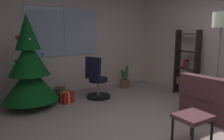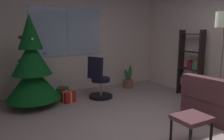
{
  "view_description": "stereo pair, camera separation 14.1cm",
  "coord_description": "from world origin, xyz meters",
  "px_view_note": "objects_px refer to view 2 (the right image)",
  "views": [
    {
      "loc": [
        -2.11,
        -2.3,
        1.55
      ],
      "look_at": [
        -0.29,
        0.74,
        0.92
      ],
      "focal_mm": 34.33,
      "sensor_mm": 36.0,
      "label": 1
    },
    {
      "loc": [
        -1.99,
        -2.37,
        1.55
      ],
      "look_at": [
        -0.29,
        0.74,
        0.92
      ],
      "focal_mm": 34.33,
      "sensor_mm": 36.0,
      "label": 2
    }
  ],
  "objects_px": {
    "footstool": "(192,120)",
    "bookshelf": "(191,67)",
    "office_chair": "(99,82)",
    "gift_box_green": "(63,92)",
    "gift_box_red": "(68,97)",
    "floor_lamp": "(224,29)",
    "potted_plant": "(128,80)",
    "holiday_tree": "(32,69)"
  },
  "relations": [
    {
      "from": "footstool",
      "to": "bookshelf",
      "type": "relative_size",
      "value": 0.29
    },
    {
      "from": "footstool",
      "to": "office_chair",
      "type": "relative_size",
      "value": 0.47
    },
    {
      "from": "gift_box_green",
      "to": "office_chair",
      "type": "relative_size",
      "value": 0.36
    },
    {
      "from": "gift_box_red",
      "to": "floor_lamp",
      "type": "xyz_separation_m",
      "value": [
        2.33,
        -2.02,
        1.48
      ]
    },
    {
      "from": "gift_box_red",
      "to": "floor_lamp",
      "type": "relative_size",
      "value": 0.16
    },
    {
      "from": "footstool",
      "to": "potted_plant",
      "type": "height_order",
      "value": "potted_plant"
    },
    {
      "from": "holiday_tree",
      "to": "gift_box_red",
      "type": "relative_size",
      "value": 7.58
    },
    {
      "from": "office_chair",
      "to": "potted_plant",
      "type": "distance_m",
      "value": 1.26
    },
    {
      "from": "footstool",
      "to": "holiday_tree",
      "type": "distance_m",
      "value": 3.2
    },
    {
      "from": "gift_box_green",
      "to": "bookshelf",
      "type": "relative_size",
      "value": 0.22
    },
    {
      "from": "holiday_tree",
      "to": "potted_plant",
      "type": "xyz_separation_m",
      "value": [
        2.58,
        0.34,
        -0.58
      ]
    },
    {
      "from": "gift_box_red",
      "to": "gift_box_green",
      "type": "height_order",
      "value": "gift_box_red"
    },
    {
      "from": "gift_box_green",
      "to": "office_chair",
      "type": "bearing_deg",
      "value": -39.52
    },
    {
      "from": "footstool",
      "to": "holiday_tree",
      "type": "height_order",
      "value": "holiday_tree"
    },
    {
      "from": "floor_lamp",
      "to": "bookshelf",
      "type": "bearing_deg",
      "value": 69.23
    },
    {
      "from": "gift_box_red",
      "to": "bookshelf",
      "type": "distance_m",
      "value": 2.96
    },
    {
      "from": "holiday_tree",
      "to": "office_chair",
      "type": "xyz_separation_m",
      "value": [
        1.44,
        -0.17,
        -0.41
      ]
    },
    {
      "from": "floor_lamp",
      "to": "holiday_tree",
      "type": "bearing_deg",
      "value": 145.18
    },
    {
      "from": "footstool",
      "to": "floor_lamp",
      "type": "xyz_separation_m",
      "value": [
        1.43,
        0.61,
        1.24
      ]
    },
    {
      "from": "holiday_tree",
      "to": "potted_plant",
      "type": "bearing_deg",
      "value": 7.44
    },
    {
      "from": "bookshelf",
      "to": "potted_plant",
      "type": "height_order",
      "value": "bookshelf"
    },
    {
      "from": "holiday_tree",
      "to": "footstool",
      "type": "bearing_deg",
      "value": -59.32
    },
    {
      "from": "office_chair",
      "to": "footstool",
      "type": "bearing_deg",
      "value": -86.06
    },
    {
      "from": "footstool",
      "to": "potted_plant",
      "type": "bearing_deg",
      "value": 72.56
    },
    {
      "from": "gift_box_green",
      "to": "floor_lamp",
      "type": "relative_size",
      "value": 0.19
    },
    {
      "from": "gift_box_green",
      "to": "floor_lamp",
      "type": "xyz_separation_m",
      "value": [
        2.32,
        -2.54,
        1.5
      ]
    },
    {
      "from": "office_chair",
      "to": "bookshelf",
      "type": "distance_m",
      "value": 2.22
    },
    {
      "from": "potted_plant",
      "to": "bookshelf",
      "type": "bearing_deg",
      "value": -58.7
    },
    {
      "from": "gift_box_green",
      "to": "bookshelf",
      "type": "bearing_deg",
      "value": -28.89
    },
    {
      "from": "gift_box_green",
      "to": "footstool",
      "type": "bearing_deg",
      "value": -74.19
    },
    {
      "from": "gift_box_red",
      "to": "potted_plant",
      "type": "distance_m",
      "value": 1.92
    },
    {
      "from": "bookshelf",
      "to": "potted_plant",
      "type": "distance_m",
      "value": 1.73
    },
    {
      "from": "footstool",
      "to": "gift_box_green",
      "type": "relative_size",
      "value": 1.3
    },
    {
      "from": "footstool",
      "to": "bookshelf",
      "type": "height_order",
      "value": "bookshelf"
    },
    {
      "from": "gift_box_green",
      "to": "bookshelf",
      "type": "xyz_separation_m",
      "value": [
        2.71,
        -1.5,
        0.6
      ]
    },
    {
      "from": "office_chair",
      "to": "floor_lamp",
      "type": "height_order",
      "value": "floor_lamp"
    },
    {
      "from": "gift_box_red",
      "to": "office_chair",
      "type": "distance_m",
      "value": 0.78
    },
    {
      "from": "holiday_tree",
      "to": "office_chair",
      "type": "distance_m",
      "value": 1.51
    },
    {
      "from": "footstool",
      "to": "gift_box_green",
      "type": "bearing_deg",
      "value": 105.81
    },
    {
      "from": "footstool",
      "to": "floor_lamp",
      "type": "height_order",
      "value": "floor_lamp"
    },
    {
      "from": "holiday_tree",
      "to": "gift_box_red",
      "type": "bearing_deg",
      "value": -8.06
    },
    {
      "from": "gift_box_red",
      "to": "footstool",
      "type": "bearing_deg",
      "value": -70.97
    }
  ]
}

